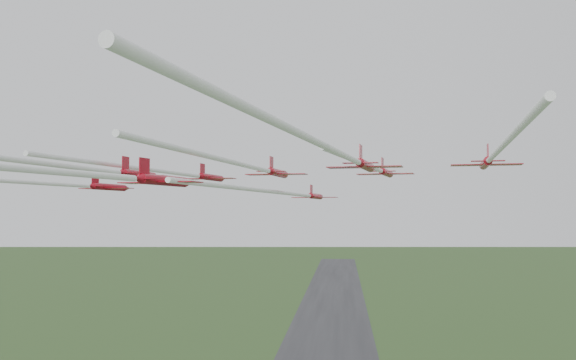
# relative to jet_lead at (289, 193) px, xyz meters

# --- Properties ---
(runway) EXTENTS (38.00, 900.00, 0.04)m
(runway) POSITION_rel_jet_lead_xyz_m (1.87, 197.43, -55.93)
(runway) COLOR #2F2F32
(runway) RESTS_ON ground
(jet_lead) EXTENTS (14.87, 64.65, 2.42)m
(jet_lead) POSITION_rel_jet_lead_xyz_m (0.00, 0.00, 0.00)
(jet_lead) COLOR #A80E1E
(jet_row2_left) EXTENTS (13.91, 52.10, 2.64)m
(jet_row2_left) POSITION_rel_jet_lead_xyz_m (-16.63, -1.43, 3.05)
(jet_row2_left) COLOR #A80E1E
(jet_row2_right) EXTENTS (13.10, 45.76, 2.58)m
(jet_row2_right) POSITION_rel_jet_lead_xyz_m (12.61, -7.33, 3.19)
(jet_row2_right) COLOR #A80E1E
(jet_row3_left) EXTENTS (15.34, 48.46, 2.49)m
(jet_row3_left) POSITION_rel_jet_lead_xyz_m (-30.36, -12.76, 0.97)
(jet_row3_left) COLOR #A80E1E
(jet_row3_mid) EXTENTS (11.30, 52.76, 2.58)m
(jet_row3_mid) POSITION_rel_jet_lead_xyz_m (-2.90, -18.60, 2.70)
(jet_row3_mid) COLOR #A80E1E
(jet_row3_right) EXTENTS (11.88, 55.01, 2.65)m
(jet_row3_right) POSITION_rel_jet_lead_xyz_m (24.58, -25.23, 3.42)
(jet_row3_right) COLOR #A80E1E
(jet_row4_left) EXTENTS (10.17, 43.56, 2.49)m
(jet_row4_left) POSITION_rel_jet_lead_xyz_m (-18.53, -28.26, 1.77)
(jet_row4_left) COLOR #A80E1E
(jet_row4_right) EXTENTS (13.70, 57.50, 2.43)m
(jet_row4_right) POSITION_rel_jet_lead_xyz_m (7.86, -41.52, 2.19)
(jet_row4_right) COLOR #A80E1E
(jet_trail_solo) EXTENTS (17.12, 50.59, 2.39)m
(jet_trail_solo) POSITION_rel_jet_lead_xyz_m (-12.35, -49.58, 0.09)
(jet_trail_solo) COLOR #A80E1E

